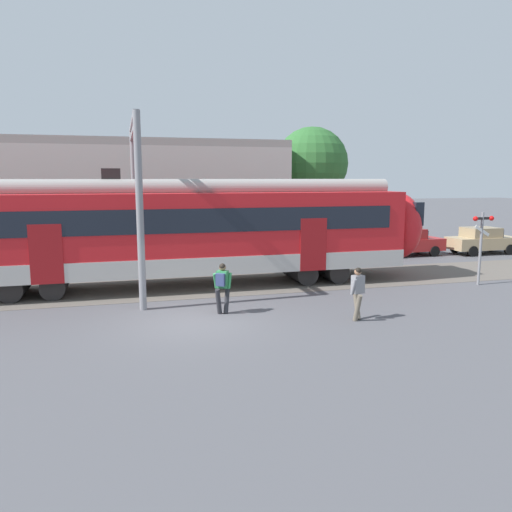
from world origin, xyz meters
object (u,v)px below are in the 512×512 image
object	(u,v)px
parked_car_red	(407,242)
parked_car_tan	(482,240)
pedestrian_grey	(358,290)
crossing_signal	(482,237)
pedestrian_green	(222,284)

from	to	relation	value
parked_car_red	parked_car_tan	size ratio (longest dim) A/B	1.02
pedestrian_grey	parked_car_red	world-z (taller)	pedestrian_grey
pedestrian_grey	crossing_signal	bearing A→B (deg)	25.50
pedestrian_green	parked_car_red	size ratio (longest dim) A/B	0.41
parked_car_red	crossing_signal	xyz separation A→B (m)	(-1.43, -7.74, 1.23)
crossing_signal	parked_car_red	bearing A→B (deg)	79.55
pedestrian_grey	parked_car_red	distance (m)	14.11
pedestrian_grey	parked_car_red	xyz separation A→B (m)	(8.62, 11.17, -0.18)
parked_car_red	crossing_signal	world-z (taller)	crossing_signal
crossing_signal	pedestrian_green	bearing A→B (deg)	-171.61
pedestrian_grey	crossing_signal	world-z (taller)	crossing_signal
crossing_signal	parked_car_tan	bearing A→B (deg)	50.27
pedestrian_grey	parked_car_tan	bearing A→B (deg)	38.94
pedestrian_green	pedestrian_grey	distance (m)	4.29
pedestrian_green	crossing_signal	distance (m)	11.25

